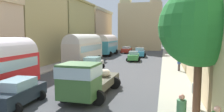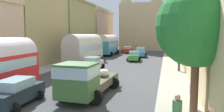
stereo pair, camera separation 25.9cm
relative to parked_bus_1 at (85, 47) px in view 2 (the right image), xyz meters
name	(u,v)px [view 2 (the right image)]	position (x,y,z in m)	size (l,w,h in m)	color
ground_plane	(123,61)	(4.64, 4.60, -2.30)	(154.00, 154.00, 0.00)	#414246
sidewalk_left	(80,59)	(-2.61, 4.60, -2.23)	(2.50, 70.00, 0.14)	#B2A39F
sidewalk_right	(171,62)	(11.89, 4.60, -2.23)	(2.50, 70.00, 0.14)	#989887
building_left_2	(36,22)	(-6.13, -2.23, 3.46)	(4.55, 10.48, 11.52)	tan
building_left_3	(72,29)	(-6.51, 9.72, 2.93)	(5.83, 12.49, 10.42)	tan
building_left_4	(96,30)	(-6.46, 24.20, 2.93)	(5.73, 14.69, 10.39)	tan
building_right_2	(205,19)	(15.85, 2.11, 3.79)	(5.97, 14.14, 12.11)	tan
building_right_3	(193,22)	(15.93, 14.87, 4.12)	(5.57, 10.46, 12.84)	tan
distant_church	(142,24)	(4.64, 29.48, 4.72)	(11.12, 7.70, 19.83)	#CDB887
parked_bus_1	(85,47)	(0.00, 0.00, 0.00)	(3.38, 9.00, 4.16)	beige
parked_bus_2	(108,44)	(-0.02, 12.35, -0.07)	(3.33, 8.03, 4.05)	teal
cargo_truck_0	(86,79)	(6.19, -15.12, -1.00)	(3.12, 6.58, 2.46)	#355E2F
car_0	(134,56)	(6.28, 4.98, -1.53)	(2.31, 4.17, 1.51)	green
car_1	(140,52)	(6.55, 11.01, -1.46)	(2.44, 3.99, 1.69)	#3A96C7
car_2	(16,92)	(2.73, -17.42, -1.51)	(2.28, 3.98, 1.57)	#1F2932
car_3	(92,63)	(2.88, -4.80, -1.52)	(2.53, 4.29, 1.53)	silver
car_4	(127,50)	(2.89, 17.84, -1.53)	(2.37, 3.77, 1.50)	#B42F20
pedestrian_0	(179,63)	(12.54, -3.76, -1.30)	(0.48, 0.48, 1.76)	#544843
pedestrian_1	(192,93)	(12.58, -15.70, -1.32)	(0.48, 0.48, 1.71)	slate
roadside_tree_0	(197,27)	(12.54, -16.68, 2.20)	(3.96, 3.96, 6.50)	brown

